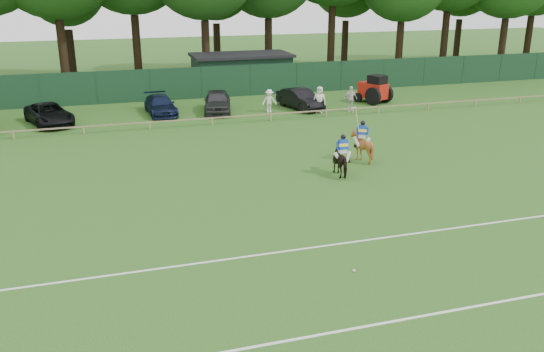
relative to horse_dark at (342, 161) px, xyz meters
name	(u,v)px	position (x,y,z in m)	size (l,w,h in m)	color
ground	(283,239)	(-4.98, -6.10, -0.71)	(160.00, 160.00, 0.00)	#1E4C14
horse_dark	(342,161)	(0.00, 0.00, 0.00)	(0.77, 1.68, 1.42)	black
horse_chestnut	(362,146)	(1.88, 1.83, 0.08)	(1.27, 1.43, 1.57)	brown
suv_black	(49,114)	(-14.11, 15.10, -0.03)	(2.26, 4.91, 1.36)	black
sedan_navy	(161,105)	(-6.82, 16.01, -0.06)	(1.83, 4.49, 1.30)	#101833
hatch_grey	(217,101)	(-2.86, 15.56, 0.07)	(1.85, 4.59, 1.56)	#303033
estate_black	(300,99)	(3.18, 14.94, 0.02)	(1.54, 4.41, 1.45)	black
spectator_left	(269,101)	(0.67, 14.43, 0.11)	(1.06, 0.61, 1.64)	silver
spectator_mid	(350,99)	(6.26, 12.94, 0.21)	(1.08, 0.45, 1.84)	silver
spectator_right	(319,100)	(4.01, 13.20, 0.23)	(0.92, 0.60, 1.88)	white
rider_dark	(343,148)	(0.00, -0.01, 0.67)	(0.94, 0.38, 1.41)	silver
rider_chestnut	(362,133)	(1.88, 1.82, 0.80)	(0.88, 0.80, 2.05)	silver
polo_ball	(354,270)	(-3.56, -9.15, -0.67)	(0.09, 0.09, 0.09)	silver
pitch_lines	(318,285)	(-4.98, -9.60, -0.70)	(60.00, 5.10, 0.01)	silver
pitch_rail	(197,119)	(-4.98, 11.90, -0.27)	(62.10, 0.10, 0.50)	#997F5B
perimeter_fence	(176,84)	(-4.98, 20.90, 0.54)	(92.08, 0.08, 2.50)	#14351E
utility_shed	(241,71)	(1.02, 23.90, 0.83)	(8.40, 4.40, 3.04)	#14331E
tree_row	(187,82)	(-2.98, 28.90, -0.71)	(96.00, 12.00, 21.00)	#26561C
tractor	(374,90)	(9.33, 15.27, 0.30)	(2.61, 3.02, 2.14)	#B11B10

